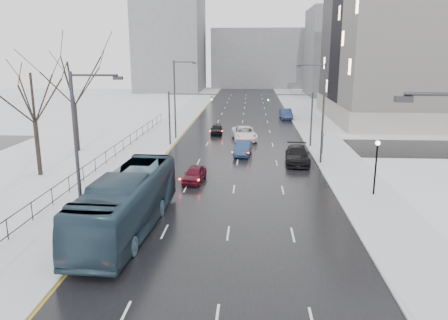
% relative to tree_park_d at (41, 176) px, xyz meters
% --- Properties ---
extents(road, '(16.00, 150.00, 0.04)m').
position_rel_tree_park_d_xyz_m(road, '(17.80, 26.00, 0.02)').
color(road, black).
rests_on(road, ground).
extents(cross_road, '(130.00, 10.00, 0.04)m').
position_rel_tree_park_d_xyz_m(cross_road, '(17.80, 14.00, 0.02)').
color(cross_road, black).
rests_on(cross_road, ground).
extents(sidewalk_left, '(5.00, 150.00, 0.16)m').
position_rel_tree_park_d_xyz_m(sidewalk_left, '(7.30, 26.00, 0.08)').
color(sidewalk_left, silver).
rests_on(sidewalk_left, ground).
extents(sidewalk_right, '(5.00, 150.00, 0.16)m').
position_rel_tree_park_d_xyz_m(sidewalk_right, '(28.30, 26.00, 0.08)').
color(sidewalk_right, silver).
rests_on(sidewalk_right, ground).
extents(park_strip, '(14.00, 150.00, 0.12)m').
position_rel_tree_park_d_xyz_m(park_strip, '(-2.20, 26.00, 0.06)').
color(park_strip, white).
rests_on(park_strip, ground).
extents(tree_park_d, '(8.75, 8.75, 12.50)m').
position_rel_tree_park_d_xyz_m(tree_park_d, '(0.00, 0.00, 0.00)').
color(tree_park_d, black).
rests_on(tree_park_d, ground).
extents(tree_park_e, '(9.45, 9.45, 13.50)m').
position_rel_tree_park_d_xyz_m(tree_park_e, '(-0.40, 10.00, 0.00)').
color(tree_park_e, black).
rests_on(tree_park_e, ground).
extents(iron_fence, '(0.06, 70.00, 1.30)m').
position_rel_tree_park_d_xyz_m(iron_fence, '(4.80, -4.00, 0.91)').
color(iron_fence, black).
rests_on(iron_fence, sidewalk_left).
extents(streetlight_r_mid, '(2.95, 0.25, 10.00)m').
position_rel_tree_park_d_xyz_m(streetlight_r_mid, '(25.97, 6.00, 5.62)').
color(streetlight_r_mid, '#2D2D33').
rests_on(streetlight_r_mid, ground).
extents(streetlight_l_near, '(2.95, 0.25, 10.00)m').
position_rel_tree_park_d_xyz_m(streetlight_l_near, '(9.63, -14.00, 5.62)').
color(streetlight_l_near, '#2D2D33').
rests_on(streetlight_l_near, ground).
extents(streetlight_l_far, '(2.95, 0.25, 10.00)m').
position_rel_tree_park_d_xyz_m(streetlight_l_far, '(9.63, 18.00, 5.62)').
color(streetlight_l_far, '#2D2D33').
rests_on(streetlight_l_far, ground).
extents(lamppost_r_mid, '(0.36, 0.36, 4.28)m').
position_rel_tree_park_d_xyz_m(lamppost_r_mid, '(28.80, -4.00, 2.94)').
color(lamppost_r_mid, black).
rests_on(lamppost_r_mid, sidewalk_right).
extents(mast_signal_right, '(6.10, 0.33, 6.50)m').
position_rel_tree_park_d_xyz_m(mast_signal_right, '(25.13, 14.00, 4.11)').
color(mast_signal_right, '#2D2D33').
rests_on(mast_signal_right, ground).
extents(mast_signal_left, '(6.10, 0.33, 6.50)m').
position_rel_tree_park_d_xyz_m(mast_signal_left, '(10.47, 14.00, 4.11)').
color(mast_signal_left, '#2D2D33').
rests_on(mast_signal_left, ground).
extents(no_uturn_sign, '(0.60, 0.06, 2.70)m').
position_rel_tree_park_d_xyz_m(no_uturn_sign, '(27.00, 10.00, 2.30)').
color(no_uturn_sign, '#2D2D33').
rests_on(no_uturn_sign, sidewalk_right).
extents(bldg_far_right, '(24.00, 20.00, 22.00)m').
position_rel_tree_park_d_xyz_m(bldg_far_right, '(45.80, 81.00, 11.00)').
color(bldg_far_right, slate).
rests_on(bldg_far_right, ground).
extents(bldg_far_left, '(18.00, 22.00, 28.00)m').
position_rel_tree_park_d_xyz_m(bldg_far_left, '(-4.20, 91.00, 14.00)').
color(bldg_far_left, slate).
rests_on(bldg_far_left, ground).
extents(bldg_far_center, '(30.00, 18.00, 18.00)m').
position_rel_tree_park_d_xyz_m(bldg_far_center, '(21.80, 106.00, 9.00)').
color(bldg_far_center, slate).
rests_on(bldg_far_center, ground).
extents(bus, '(3.77, 13.48, 3.72)m').
position_rel_tree_park_d_xyz_m(bus, '(11.50, -11.87, 1.90)').
color(bus, '#2A4151').
rests_on(bus, road).
extents(sedan_center_near, '(2.00, 4.12, 1.35)m').
position_rel_tree_park_d_xyz_m(sedan_center_near, '(14.30, -1.06, 0.72)').
color(sedan_center_near, '#520E1E').
rests_on(sedan_center_near, road).
extents(sedan_right_near, '(2.08, 4.71, 1.50)m').
position_rel_tree_park_d_xyz_m(sedan_right_near, '(18.30, 9.34, 0.79)').
color(sedan_right_near, navy).
rests_on(sedan_right_near, road).
extents(sedan_right_cross, '(3.64, 6.48, 1.71)m').
position_rel_tree_park_d_xyz_m(sedan_right_cross, '(18.30, 17.79, 0.90)').
color(sedan_right_cross, white).
rests_on(sedan_right_cross, road).
extents(sedan_right_far, '(2.71, 5.98, 1.70)m').
position_rel_tree_park_d_xyz_m(sedan_right_far, '(23.87, 6.06, 0.89)').
color(sedan_right_far, black).
rests_on(sedan_right_far, road).
extents(sedan_center_far, '(1.77, 4.03, 1.35)m').
position_rel_tree_park_d_xyz_m(sedan_center_far, '(14.43, 21.60, 0.72)').
color(sedan_center_far, black).
rests_on(sedan_center_far, road).
extents(sedan_right_distant, '(2.10, 5.20, 1.68)m').
position_rel_tree_park_d_xyz_m(sedan_right_distant, '(25.00, 36.40, 0.88)').
color(sedan_right_distant, navy).
rests_on(sedan_right_distant, road).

